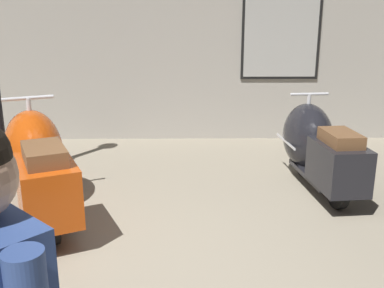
# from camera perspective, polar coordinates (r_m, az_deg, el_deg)

# --- Properties ---
(ground_plane) EXTENTS (60.00, 60.00, 0.00)m
(ground_plane) POSITION_cam_1_polar(r_m,az_deg,el_deg) (3.45, -0.62, -17.21)
(ground_plane) COLOR gray
(showroom_back_wall) EXTENTS (18.00, 0.24, 3.35)m
(showroom_back_wall) POSITION_cam_1_polar(r_m,az_deg,el_deg) (7.07, -0.72, 14.14)
(showroom_back_wall) COLOR #ADA89E
(showroom_back_wall) RESTS_ON ground
(scooter_0) EXTENTS (1.24, 1.90, 1.13)m
(scooter_0) POSITION_cam_1_polar(r_m,az_deg,el_deg) (4.61, -19.32, -2.33)
(scooter_0) COLOR black
(scooter_0) RESTS_ON ground
(scooter_1) EXTENTS (0.63, 1.74, 1.04)m
(scooter_1) POSITION_cam_1_polar(r_m,az_deg,el_deg) (5.29, 15.72, -0.20)
(scooter_1) COLOR black
(scooter_1) RESTS_ON ground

